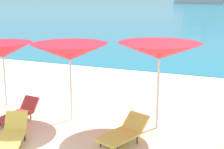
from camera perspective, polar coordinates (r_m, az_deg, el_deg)
The scene contains 7 objects.
ground_plane at distance 15.22m, azimuth 4.38°, elevation -0.16°, with size 50.00×100.00×0.30m, color beige.
umbrella_1 at distance 10.71m, azimuth -19.05°, elevation 4.14°, with size 1.94×1.94×2.09m.
umbrella_2 at distance 8.91m, azimuth -7.58°, elevation 4.05°, with size 2.19×2.19×2.25m.
umbrella_3 at distance 8.31m, azimuth 8.49°, elevation 4.20°, with size 2.38×2.38×2.35m.
lounge_chair_1 at distance 8.11m, azimuth -17.55°, elevation -10.12°, with size 1.14×1.55×0.65m.
lounge_chair_3 at distance 7.86m, azimuth 2.09°, elevation -10.26°, with size 1.07×1.53×0.60m.
lounge_chair_8 at distance 9.61m, azimuth -16.36°, elevation -6.55°, with size 0.67×1.38×0.58m.
Camera 1 is at (4.49, -4.09, 3.48)m, focal length 50.98 mm.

